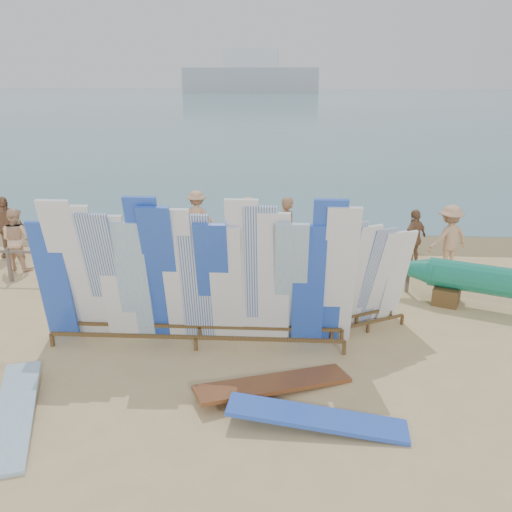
# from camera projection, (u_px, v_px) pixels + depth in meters

# --- Properties ---
(ground) EXTENTS (160.00, 160.00, 0.00)m
(ground) POSITION_uv_depth(u_px,v_px,m) (130.00, 340.00, 10.81)
(ground) COLOR tan
(ground) RESTS_ON ground
(ocean) EXTENTS (320.00, 240.00, 0.02)m
(ocean) POSITION_uv_depth(u_px,v_px,m) (283.00, 99.00, 132.04)
(ocean) COLOR slate
(ocean) RESTS_ON ground
(wet_sand_strip) EXTENTS (40.00, 2.60, 0.01)m
(wet_sand_strip) POSITION_uv_depth(u_px,v_px,m) (195.00, 238.00, 17.63)
(wet_sand_strip) COLOR olive
(wet_sand_strip) RESTS_ON ground
(distant_ship) EXTENTS (45.00, 8.00, 14.00)m
(distant_ship) POSITION_uv_depth(u_px,v_px,m) (251.00, 76.00, 180.42)
(distant_ship) COLOR #999EA3
(distant_ship) RESTS_ON ocean
(fence) EXTENTS (12.08, 0.08, 0.90)m
(fence) POSITION_uv_depth(u_px,v_px,m) (164.00, 262.00, 13.45)
(fence) COLOR #66594D
(fence) RESTS_ON ground
(main_surfboard_rack) EXTENTS (6.05, 0.99, 3.03)m
(main_surfboard_rack) POSITION_uv_depth(u_px,v_px,m) (196.00, 279.00, 10.21)
(main_surfboard_rack) COLOR brown
(main_surfboard_rack) RESTS_ON ground
(side_surfboard_rack) EXTENTS (2.10, 1.50, 2.42)m
(side_surfboard_rack) POSITION_uv_depth(u_px,v_px,m) (365.00, 280.00, 10.95)
(side_surfboard_rack) COLOR brown
(side_surfboard_rack) RESTS_ON ground
(vendor_table) EXTENTS (1.04, 0.80, 1.26)m
(vendor_table) POSITION_uv_depth(u_px,v_px,m) (286.00, 307.00, 11.31)
(vendor_table) COLOR brown
(vendor_table) RESTS_ON ground
(flat_board_c) EXTENTS (2.67, 1.70, 0.26)m
(flat_board_c) POSITION_uv_depth(u_px,v_px,m) (274.00, 390.00, 9.07)
(flat_board_c) COLOR brown
(flat_board_c) RESTS_ON ground
(flat_board_d) EXTENTS (2.73, 0.77, 0.31)m
(flat_board_d) POSITION_uv_depth(u_px,v_px,m) (316.00, 427.00, 8.13)
(flat_board_d) COLOR blue
(flat_board_d) RESTS_ON ground
(flat_board_a) EXTENTS (1.45, 2.73, 0.25)m
(flat_board_a) POSITION_uv_depth(u_px,v_px,m) (16.00, 420.00, 8.30)
(flat_board_a) COLOR #83AED1
(flat_board_a) RESTS_ON ground
(beach_chair_left) EXTENTS (0.74, 0.75, 0.88)m
(beach_chair_left) POSITION_uv_depth(u_px,v_px,m) (198.00, 270.00, 13.96)
(beach_chair_left) COLOR red
(beach_chair_left) RESTS_ON ground
(beach_chair_right) EXTENTS (0.51, 0.53, 0.77)m
(beach_chair_right) POSITION_uv_depth(u_px,v_px,m) (220.00, 263.00, 14.56)
(beach_chair_right) COLOR red
(beach_chair_right) RESTS_ON ground
(stroller) EXTENTS (0.66, 0.81, 0.96)m
(stroller) POSITION_uv_depth(u_px,v_px,m) (211.00, 256.00, 14.67)
(stroller) COLOR red
(stroller) RESTS_ON ground
(beachgoer_9) EXTENTS (1.08, 0.97, 1.60)m
(beachgoer_9) POSITION_uv_depth(u_px,v_px,m) (335.00, 225.00, 16.14)
(beachgoer_9) COLOR tan
(beachgoer_9) RESTS_ON ground
(beachgoer_7) EXTENTS (0.61, 0.78, 1.89)m
(beachgoer_7) POSITION_uv_depth(u_px,v_px,m) (288.00, 231.00, 15.00)
(beachgoer_7) COLOR #8C6042
(beachgoer_7) RESTS_ON ground
(beachgoer_extra_0) EXTENTS (1.26, 0.95, 1.81)m
(beachgoer_extra_0) POSITION_uv_depth(u_px,v_px,m) (449.00, 238.00, 14.44)
(beachgoer_extra_0) COLOR tan
(beachgoer_extra_0) RESTS_ON ground
(beachgoer_3) EXTENTS (1.10, 0.48, 1.69)m
(beachgoer_3) POSITION_uv_depth(u_px,v_px,m) (197.00, 217.00, 16.86)
(beachgoer_3) COLOR tan
(beachgoer_3) RESTS_ON ground
(beachgoer_10) EXTENTS (0.98, 0.95, 1.63)m
(beachgoer_10) POSITION_uv_depth(u_px,v_px,m) (414.00, 239.00, 14.74)
(beachgoer_10) COLOR #8C6042
(beachgoer_10) RESTS_ON ground
(beachgoer_extra_1) EXTENTS (1.09, 0.56, 1.79)m
(beachgoer_extra_1) POSITION_uv_depth(u_px,v_px,m) (6.00, 227.00, 15.59)
(beachgoer_extra_1) COLOR #8C6042
(beachgoer_extra_1) RESTS_ON ground
(beachgoer_2) EXTENTS (0.90, 0.59, 1.70)m
(beachgoer_2) POSITION_uv_depth(u_px,v_px,m) (16.00, 239.00, 14.56)
(beachgoer_2) COLOR beige
(beachgoer_2) RESTS_ON ground
(beachgoer_6) EXTENTS (0.43, 0.88, 1.80)m
(beachgoer_6) POSITION_uv_depth(u_px,v_px,m) (248.00, 228.00, 15.49)
(beachgoer_6) COLOR tan
(beachgoer_6) RESTS_ON ground
(beachgoer_4) EXTENTS (0.91, 1.12, 1.77)m
(beachgoer_4) POSITION_uv_depth(u_px,v_px,m) (153.00, 237.00, 14.60)
(beachgoer_4) COLOR #8C6042
(beachgoer_4) RESTS_ON ground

